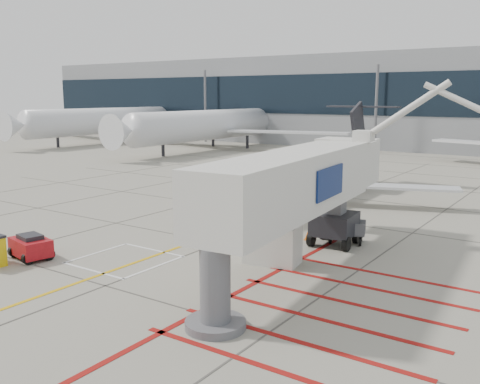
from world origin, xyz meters
The scene contains 10 objects.
ground_plane centered at (0.00, 0.00, 0.00)m, with size 260.00×260.00×0.00m, color gray.
regional_jet centered at (-1.25, 13.96, 3.56)m, with size 21.57×27.19×7.13m, color white, non-canonical shape.
jet_bridge centered at (5.75, 1.51, 3.63)m, with size 8.61×18.17×7.27m, color silver, non-canonical shape.
pushback_tug centered at (-5.92, -3.42, 0.64)m, with size 2.18×1.36×1.27m, color #AA1018, non-canonical shape.
baggage_cart centered at (5.62, 7.95, 0.63)m, with size 1.98×1.25×1.25m, color #59595E, non-canonical shape.
ground_power_unit centered at (4.18, 2.60, 1.00)m, with size 2.52×1.47×2.00m, color silver, non-canonical shape.
cone_nose centered at (-1.10, 7.52, 0.27)m, with size 0.38×0.38×0.53m, color orange.
cone_side centered at (3.68, 7.27, 0.28)m, with size 0.41×0.41×0.57m, color #DC5F0B.
bg_aircraft_a centered at (-52.26, 46.00, 6.43)m, with size 38.60×42.89×12.87m, color silver, non-canonical shape.
bg_aircraft_b centered at (-30.73, 46.00, 6.42)m, with size 38.52×42.80×12.84m, color silver, non-canonical shape.
Camera 1 is at (16.69, -18.39, 7.87)m, focal length 40.00 mm.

